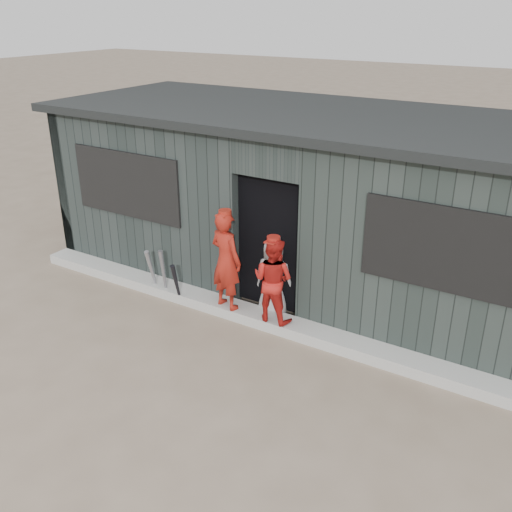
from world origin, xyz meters
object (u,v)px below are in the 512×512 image
Objects in this scene: player_red_right at (273,280)px; bat_mid at (164,274)px; bat_left at (152,271)px; player_red_left at (226,261)px; player_grey_back at (274,278)px; dugout at (314,200)px; bat_right at (177,284)px.

bat_mid is at bearing 2.16° from player_red_right.
player_red_right reaches higher than bat_left.
player_red_left is (1.31, 0.06, 0.47)m from bat_left.
player_grey_back is (1.64, 0.40, 0.19)m from bat_mid.
player_red_right is 1.01× the size of player_grey_back.
player_red_left is 1.86m from dugout.
player_red_right reaches higher than bat_mid.
player_red_right is at bearing 6.47° from bat_right.
bat_mid is 1.19m from player_red_left.
bat_right is 0.60× the size of player_grey_back.
player_grey_back is at bearing 20.85° from bat_right.
player_red_left is at bearing -104.24° from dugout.
player_red_left reaches higher than bat_right.
player_red_right is (1.50, 0.17, 0.39)m from bat_right.
bat_right is 0.08× the size of dugout.
bat_mid is at bearing 4.55° from bat_left.
bat_mid reaches higher than bat_right.
player_red_left is (0.77, 0.14, 0.50)m from bat_right.
player_red_left is (1.10, 0.04, 0.46)m from bat_mid.
bat_left is at bearing 2.41° from player_red_right.
player_red_right reaches higher than player_grey_back.
dugout reaches higher than player_red_left.
player_red_right is 0.41m from player_grey_back.
player_grey_back is 0.14× the size of dugout.
bat_left is 0.67× the size of player_grey_back.
player_grey_back is at bearing -134.38° from player_red_left.
player_grey_back is 1.57m from dugout.
player_red_left is at bearing 10.54° from bat_right.
dugout is (0.45, 1.76, 0.44)m from player_red_left.
player_red_right is 1.84m from dugout.
bat_left is 1.00× the size of bat_mid.
player_grey_back is at bearing -61.66° from player_red_right.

